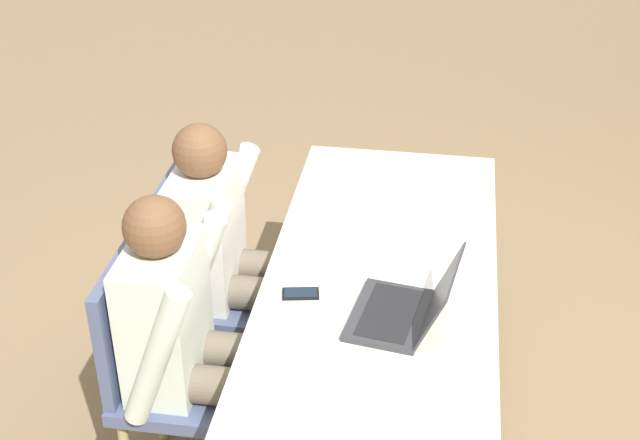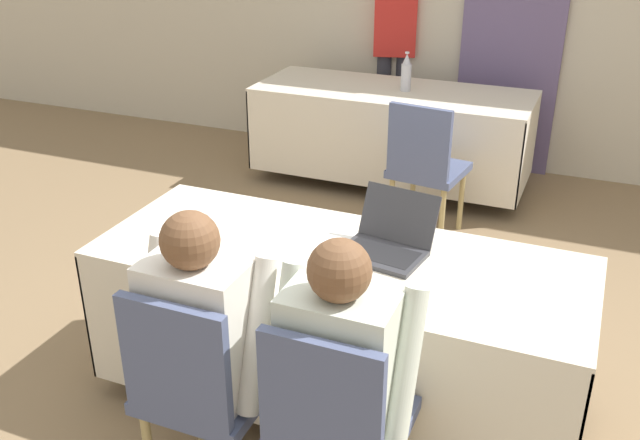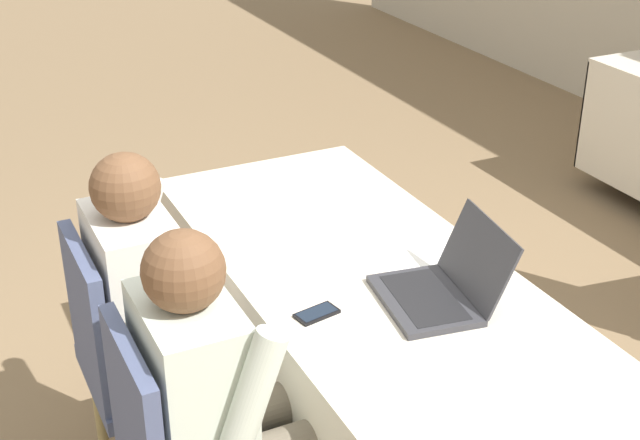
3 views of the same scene
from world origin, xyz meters
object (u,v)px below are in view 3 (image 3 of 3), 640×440
at_px(cell_phone, 317,313).
at_px(chair_near_left, 135,358).
at_px(person_white_shirt, 224,403).
at_px(person_checkered_shirt, 164,306).
at_px(laptop, 440,287).

height_order(cell_phone, chair_near_left, chair_near_left).
bearing_deg(person_white_shirt, chair_near_left, 11.33).
bearing_deg(person_checkered_shirt, laptop, -121.68).
bearing_deg(laptop, cell_phone, -94.76).
relative_size(laptop, cell_phone, 2.85).
bearing_deg(cell_phone, person_checkered_shirt, -145.79).
bearing_deg(person_checkered_shirt, chair_near_left, 90.00).
xyz_separation_m(chair_near_left, person_white_shirt, (0.52, 0.10, 0.16)).
xyz_separation_m(cell_phone, chair_near_left, (-0.35, -0.45, -0.23)).
distance_m(laptop, person_white_shirt, 0.72).
height_order(laptop, person_white_shirt, person_white_shirt).
height_order(cell_phone, person_checkered_shirt, person_checkered_shirt).
relative_size(cell_phone, person_white_shirt, 0.11).
relative_size(laptop, person_white_shirt, 0.32).
bearing_deg(laptop, chair_near_left, -109.57).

